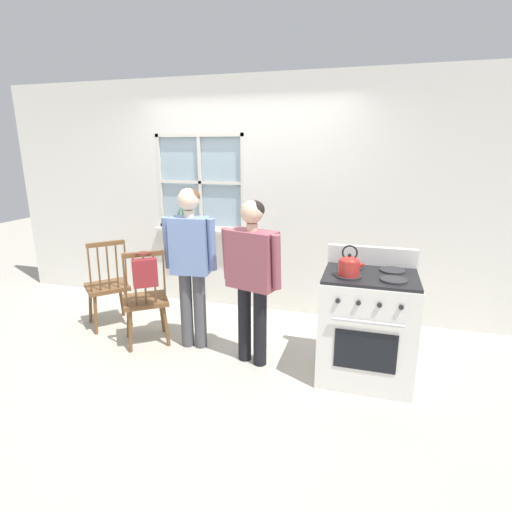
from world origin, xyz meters
The scene contains 10 objects.
ground_plane centered at (0.00, 0.00, 0.00)m, with size 16.00×16.00×0.00m, color #B2AD9E.
wall_back centered at (0.03, 1.40, 1.34)m, with size 6.40×0.16×2.70m.
chair_by_window centered at (-0.69, 0.18, 0.45)m, with size 0.58×0.57×0.99m.
chair_near_wall centered at (-1.31, 0.43, 0.45)m, with size 0.58×0.58×0.99m.
person_elderly_left centered at (-0.21, 0.25, 0.94)m, with size 0.52×0.25×1.57m.
person_teen_center centered at (0.44, 0.12, 0.91)m, with size 0.59×0.32×1.50m.
stove centered at (1.43, 0.17, 0.47)m, with size 0.76×0.68×1.08m.
kettle centered at (1.26, 0.03, 1.02)m, with size 0.21×0.17×0.25m.
potted_plant centered at (-0.83, 1.31, 1.03)m, with size 0.17×0.17×0.31m.
handbag centered at (-0.55, -0.01, 0.82)m, with size 0.25×0.25×0.31m.
Camera 1 is at (1.40, -3.07, 1.91)m, focal length 28.00 mm.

